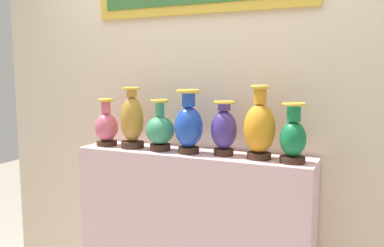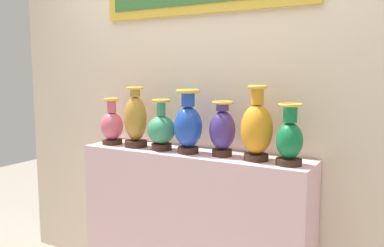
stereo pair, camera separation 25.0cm
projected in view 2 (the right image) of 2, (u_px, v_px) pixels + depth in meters
The scene contains 9 objects.
display_shelf at pixel (192, 230), 2.59m from camera, with size 1.53×0.33×1.04m, color beige.
back_wall at pixel (209, 65), 2.65m from camera, with size 3.40×0.14×3.12m.
vase_rose at pixel (112, 125), 2.80m from camera, with size 0.16×0.16×0.33m.
vase_ochre at pixel (136, 120), 2.69m from camera, with size 0.15×0.15×0.41m.
vase_jade at pixel (161, 129), 2.59m from camera, with size 0.18×0.18×0.33m.
vase_sapphire at pixel (188, 125), 2.47m from camera, with size 0.18×0.18×0.40m.
vase_indigo at pixel (222, 130), 2.39m from camera, with size 0.16×0.16×0.33m.
vase_amber at pixel (257, 129), 2.27m from camera, with size 0.18×0.18×0.43m.
vase_emerald at pixel (289, 139), 2.15m from camera, with size 0.14×0.14×0.34m.
Camera 2 is at (1.24, -2.15, 1.53)m, focal length 37.34 mm.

